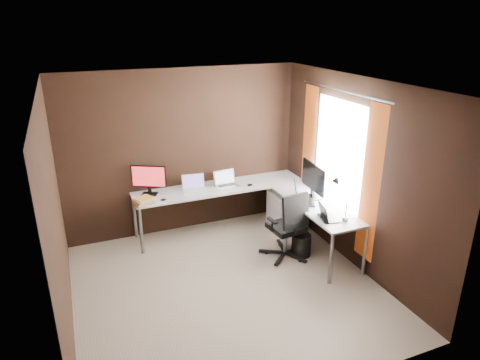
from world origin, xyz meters
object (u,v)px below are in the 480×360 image
at_px(laptop_black_big, 301,198).
at_px(drawer_pedestal, 285,211).
at_px(office_chair, 287,238).
at_px(laptop_white, 194,187).
at_px(desk_lamp, 340,194).
at_px(laptop_silver, 226,183).
at_px(monitor_right, 313,179).
at_px(laptop_black_small, 327,215).
at_px(book_stack, 144,201).
at_px(monitor_left, 149,178).
at_px(wastebasket, 301,245).

bearing_deg(laptop_black_big, drawer_pedestal, 18.43).
bearing_deg(office_chair, laptop_white, 124.50).
bearing_deg(desk_lamp, laptop_silver, 125.80).
relative_size(monitor_right, desk_lamp, 1.11).
distance_m(monitor_right, laptop_white, 1.77).
distance_m(laptop_white, laptop_silver, 0.51).
bearing_deg(laptop_silver, laptop_black_small, -68.85).
xyz_separation_m(laptop_silver, book_stack, (-1.30, -0.19, -0.01)).
bearing_deg(laptop_silver, book_stack, -177.39).
relative_size(laptop_black_small, desk_lamp, 0.61).
bearing_deg(laptop_white, laptop_black_small, -44.05).
relative_size(drawer_pedestal, office_chair, 0.60).
height_order(laptop_white, book_stack, laptop_white).
distance_m(monitor_left, laptop_white, 0.68).
relative_size(laptop_black_small, book_stack, 1.10).
bearing_deg(laptop_silver, wastebasket, -65.21).
distance_m(office_chair, wastebasket, 0.25).
relative_size(laptop_black_big, wastebasket, 1.55).
xyz_separation_m(monitor_right, laptop_black_small, (-0.19, -0.66, -0.25)).
bearing_deg(office_chair, drawer_pedestal, 57.80).
xyz_separation_m(monitor_left, monitor_right, (2.13, -1.03, 0.04)).
xyz_separation_m(drawer_pedestal, wastebasket, (-0.18, -0.82, -0.14)).
height_order(laptop_black_small, desk_lamp, desk_lamp).
height_order(monitor_right, desk_lamp, desk_lamp).
relative_size(monitor_right, laptop_white, 1.75).
relative_size(laptop_black_big, book_stack, 1.56).
relative_size(book_stack, office_chair, 0.31).
xyz_separation_m(laptop_black_small, book_stack, (-2.09, 1.38, -0.01)).
bearing_deg(monitor_left, desk_lamp, -13.10).
distance_m(drawer_pedestal, monitor_right, 0.92).
relative_size(desk_lamp, office_chair, 0.57).
bearing_deg(laptop_black_small, office_chair, 47.95).
xyz_separation_m(monitor_left, book_stack, (-0.15, -0.31, -0.21)).
distance_m(laptop_silver, wastebasket, 1.49).
xyz_separation_m(laptop_silver, laptop_black_big, (0.77, -0.96, 0.01)).
bearing_deg(laptop_silver, laptop_white, 170.47).
bearing_deg(laptop_white, desk_lamp, -43.02).
relative_size(drawer_pedestal, laptop_black_big, 1.23).
height_order(monitor_left, laptop_black_big, monitor_left).
height_order(monitor_left, office_chair, monitor_left).
bearing_deg(monitor_left, office_chair, -9.64).
distance_m(monitor_left, office_chair, 2.16).
distance_m(drawer_pedestal, desk_lamp, 1.52).
distance_m(laptop_black_big, desk_lamp, 0.77).
relative_size(laptop_silver, wastebasket, 1.19).
xyz_separation_m(laptop_silver, laptop_black_small, (0.79, -1.57, -0.01)).
relative_size(monitor_right, laptop_black_big, 1.30).
bearing_deg(laptop_black_small, wastebasket, 28.10).
bearing_deg(desk_lamp, laptop_black_big, 108.40).
xyz_separation_m(office_chair, wastebasket, (0.20, -0.05, -0.14)).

